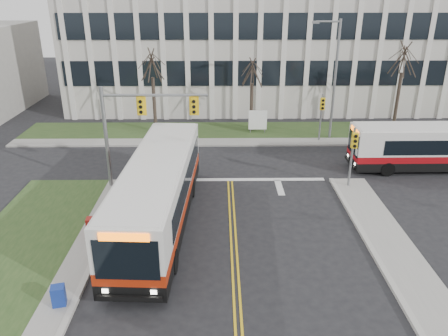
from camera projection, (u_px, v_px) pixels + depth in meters
ground at (234, 252)px, 20.19m from camera, size 120.00×120.00×0.00m
sidewalk_west at (42, 331)px, 15.48m from camera, size 1.20×26.00×0.14m
sidewalk_east at (448, 328)px, 15.62m from camera, size 2.00×26.00×0.14m
sidewalk_cross at (292, 142)px, 34.23m from camera, size 44.00×1.60×0.14m
building_lawn at (286, 131)px, 36.82m from camera, size 44.00×5.00×0.12m
office_building at (273, 42)px, 45.59m from camera, size 40.00×16.00×12.00m
mast_arm_signal at (133, 120)px, 25.09m from camera, size 6.11×0.38×6.20m
signal_pole_near at (353, 149)px, 25.66m from camera, size 0.34×0.39×3.80m
signal_pole_far at (322, 111)px, 33.50m from camera, size 0.34×0.39×3.80m
streetlight at (333, 74)px, 33.21m from camera, size 2.15×0.25×9.20m
directory_sign at (258, 120)px, 35.90m from camera, size 1.50×0.12×2.00m
tree_left at (152, 66)px, 34.60m from camera, size 1.80×1.80×7.70m
tree_mid at (252, 73)px, 35.11m from camera, size 1.80×1.80×6.82m
tree_right at (403, 61)px, 34.65m from camera, size 1.80×1.80×8.25m
bus_main at (159, 194)px, 21.95m from camera, size 3.45×13.07×3.45m
bus_cross at (436, 148)px, 28.83m from camera, size 11.14×2.50×2.97m
newspaper_box_blue at (59, 297)px, 16.57m from camera, size 0.59×0.55×0.95m
newspaper_box_red at (92, 227)px, 21.41m from camera, size 0.54×0.49×0.95m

